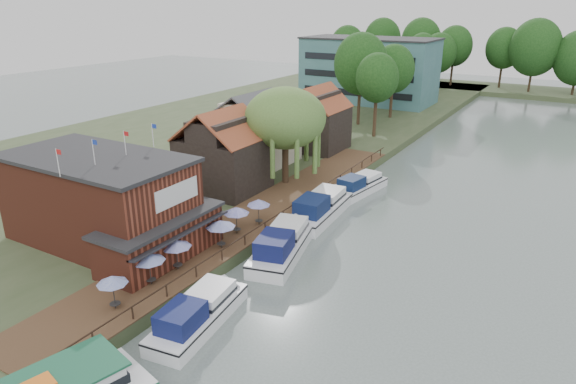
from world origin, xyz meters
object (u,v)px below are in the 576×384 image
Objects in this scene: pub at (117,204)px; umbrella_2 at (177,255)px; umbrella_3 at (221,234)px; cruiser_0 at (198,309)px; cruiser_1 at (282,241)px; cruiser_2 at (320,205)px; willow at (285,136)px; cottage_c at (317,118)px; umbrella_0 at (114,292)px; cottage_b at (254,128)px; cruiser_3 at (360,183)px; umbrella_1 at (150,269)px; hotel_block at (369,70)px; umbrella_5 at (259,212)px; cottage_a at (223,150)px; umbrella_4 at (237,220)px.

umbrella_2 is (6.78, -0.81, -2.36)m from pub.
umbrella_3 is 0.25× the size of cruiser_0.
cruiser_2 reaches higher than cruiser_1.
cottage_c is at bearing 104.04° from willow.
willow is at bearing 97.21° from umbrella_0.
willow is at bearing -33.69° from cottage_b.
cruiser_3 is (7.17, 3.83, -5.12)m from willow.
cruiser_0 is at bearing -9.93° from umbrella_1.
cottage_c is 0.78× the size of cruiser_2.
hotel_block is 10.69× the size of umbrella_0.
umbrella_0 is at bearing -82.79° from willow.
umbrella_1 is 7.05m from umbrella_3.
pub is 71.49m from hotel_block.
cottage_b is at bearing 112.67° from umbrella_2.
cruiser_2 is at bearing 66.77° from umbrella_5.
pub is 34.01m from cottage_c.
umbrella_0 is 3.40m from umbrella_1.
cruiser_1 reaches higher than cruiser_0.
hotel_block is 58.71m from cruiser_2.
cottage_a reaches higher than umbrella_3.
cottage_c is 14.46m from willow.
pub is 2.08× the size of cottage_b.
pub is 8.42× the size of umbrella_2.
cruiser_2 is 1.19× the size of cruiser_3.
willow reaches higher than cottage_b.
pub is 2.06× the size of cruiser_0.
willow reaches higher than umbrella_4.
umbrella_3 is (11.36, -21.37, -2.96)m from cottage_b.
hotel_block reaches higher than cruiser_3.
cottage_b reaches higher than umbrella_4.
umbrella_2 is (7.78, -15.81, -2.96)m from cottage_a.
hotel_block is at bearing 94.97° from cottage_b.
umbrella_5 is 4.44m from cruiser_1.
pub is at bearing -129.32° from umbrella_5.
umbrella_0 is 14.29m from cruiser_1.
umbrella_4 reaches higher than cruiser_2.
cruiser_2 is at bearing 69.45° from umbrella_4.
umbrella_0 is 13.29m from umbrella_4.
cottage_a is 23.35m from umbrella_0.
cruiser_1 is at bearing 72.69° from umbrella_0.
umbrella_4 is 0.26× the size of cruiser_3.
cottage_c is (0.00, 34.00, 0.60)m from pub.
umbrella_4 is 4.45m from cruiser_1.
willow is (7.50, -5.00, 0.96)m from cottage_b.
cruiser_1 is at bearing -30.09° from umbrella_5.
umbrella_3 is 1.01× the size of umbrella_5.
umbrella_1 reaches higher than cruiser_1.
umbrella_1 and umbrella_5 have the same top height.
umbrella_1 is at bearing -26.95° from pub.
hotel_block is 67.20m from cruiser_1.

